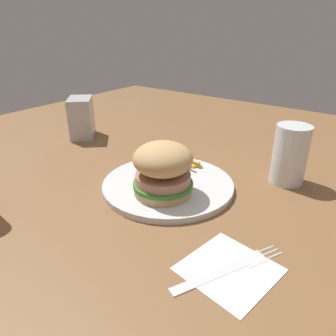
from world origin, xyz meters
TOP-DOWN VIEW (x-y plane):
  - ground_plane at (0.00, 0.00)m, footprint 1.60×1.60m
  - plate at (0.02, -0.03)m, footprint 0.25×0.25m
  - sandwich at (0.00, 0.01)m, footprint 0.11×0.11m
  - fries_pile at (0.04, -0.10)m, footprint 0.10×0.09m
  - napkin at (-0.18, 0.10)m, footprint 0.13×0.13m
  - fork at (-0.18, 0.10)m, footprint 0.09×0.16m
  - drink_glass at (-0.16, -0.19)m, footprint 0.07×0.07m
  - napkin_dispenser at (0.39, -0.13)m, footprint 0.11×0.11m

SIDE VIEW (x-z plane):
  - ground_plane at x=0.00m, z-range 0.00..0.00m
  - napkin at x=-0.18m, z-range 0.00..0.00m
  - fork at x=-0.18m, z-range 0.00..0.01m
  - plate at x=0.02m, z-range 0.00..0.01m
  - fries_pile at x=0.04m, z-range 0.01..0.02m
  - drink_glass at x=-0.16m, z-range -0.01..0.11m
  - napkin_dispenser at x=0.39m, z-range 0.00..0.11m
  - sandwich at x=0.00m, z-range 0.01..0.11m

